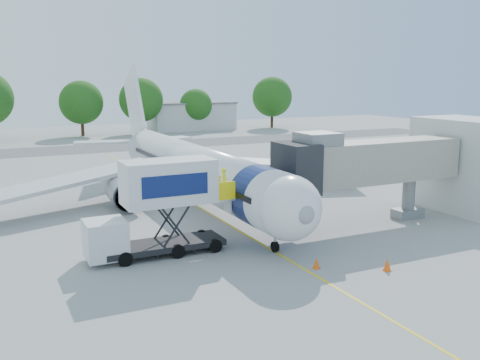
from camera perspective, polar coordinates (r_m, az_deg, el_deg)
name	(u,v)px	position (r m, az deg, el deg)	size (l,w,h in m)	color
ground	(212,215)	(39.91, -3.01, -3.74)	(160.00, 160.00, 0.00)	#989895
guidance_line	(212,215)	(39.91, -3.01, -3.73)	(0.15, 70.00, 0.01)	yellow
taxiway_strip	(98,148)	(79.67, -14.89, 3.30)	(120.00, 10.00, 0.01)	#59595B
aircraft	(192,168)	(43.04, -5.19, 1.32)	(34.17, 37.73, 11.35)	white
jet_bridge	(360,163)	(37.11, 12.70, 1.74)	(13.90, 3.20, 6.60)	#ACA393
terminal_stub	(470,165)	(44.50, 23.31, 1.51)	(5.00, 8.00, 7.00)	beige
catering_hiloader	(158,208)	(30.77, -8.75, -3.01)	(8.53, 2.44, 5.50)	black
ground_tug	(351,299)	(23.78, 11.78, -12.34)	(4.18, 2.74, 1.54)	silver
safety_cone_a	(387,265)	(29.68, 15.44, -8.72)	(0.42, 0.42, 0.67)	#F8570D
safety_cone_b	(317,263)	(29.26, 8.16, -8.79)	(0.38, 0.38, 0.60)	#F8570D
outbuilding_right	(192,116)	(104.62, -5.18, 6.83)	(16.40, 7.40, 5.30)	beige
tree_d	(81,102)	(96.57, -16.58, 7.93)	(7.46, 7.46, 9.51)	#382314
tree_e	(141,100)	(98.00, -10.50, 8.40)	(7.80, 7.80, 9.95)	#382314
tree_f	(196,105)	(102.68, -4.73, 7.95)	(6.18, 6.18, 7.88)	#382314
tree_g	(272,97)	(108.53, 3.45, 8.85)	(7.95, 7.95, 10.13)	#382314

